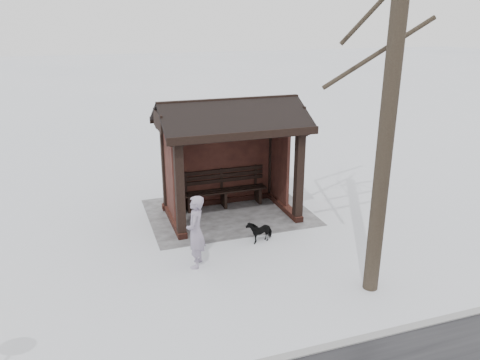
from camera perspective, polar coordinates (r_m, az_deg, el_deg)
name	(u,v)px	position (r m, az deg, el deg)	size (l,w,h in m)	color
ground	(231,215)	(12.38, -1.14, -4.31)	(120.00, 120.00, 0.00)	silver
kerb	(335,346)	(8.02, 11.51, -19.20)	(120.00, 0.15, 0.06)	gray
trampled_patch	(228,212)	(12.55, -1.42, -3.93)	(4.20, 3.20, 0.02)	gray
bus_shelter	(228,134)	(11.83, -1.44, 5.64)	(3.60, 2.40, 3.09)	#361913
pedestrian	(196,232)	(9.69, -5.43, -6.29)	(0.57, 0.37, 1.56)	gray
dog	(260,231)	(10.92, 2.40, -6.20)	(0.28, 0.61, 0.52)	black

